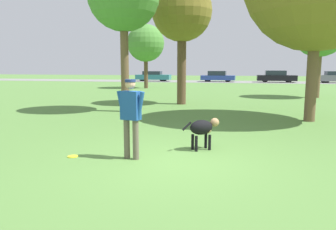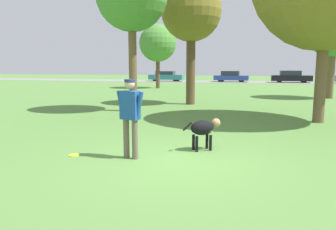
{
  "view_description": "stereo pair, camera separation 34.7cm",
  "coord_description": "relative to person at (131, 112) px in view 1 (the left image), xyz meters",
  "views": [
    {
      "loc": [
        1.27,
        -6.55,
        2.0
      ],
      "look_at": [
        -0.26,
        0.55,
        0.9
      ],
      "focal_mm": 35.0,
      "sensor_mm": 36.0,
      "label": 1
    },
    {
      "loc": [
        1.61,
        -6.47,
        2.0
      ],
      "look_at": [
        -0.26,
        0.55,
        0.9
      ],
      "focal_mm": 35.0,
      "sensor_mm": 36.0,
      "label": 2
    }
  ],
  "objects": [
    {
      "name": "frisbee",
      "position": [
        -1.32,
        -0.14,
        -1.01
      ],
      "size": [
        0.23,
        0.23,
        0.02
      ],
      "color": "yellow",
      "rests_on": "ground_plane"
    },
    {
      "name": "parked_car_teal",
      "position": [
        -8.57,
        34.59,
        -0.37
      ],
      "size": [
        4.44,
        1.78,
        1.29
      ],
      "rotation": [
        0.0,
        0.0,
        0.02
      ],
      "color": "teal",
      "rests_on": "ground_plane"
    },
    {
      "name": "tree_far_left",
      "position": [
        -5.84,
        21.67,
        2.92
      ],
      "size": [
        3.26,
        3.26,
        5.59
      ],
      "color": "brown",
      "rests_on": "ground_plane"
    },
    {
      "name": "tree_mid_center",
      "position": [
        -0.67,
        10.27,
        3.62
      ],
      "size": [
        3.05,
        3.05,
        6.24
      ],
      "color": "brown",
      "rests_on": "ground_plane"
    },
    {
      "name": "person",
      "position": [
        0.0,
        0.0,
        0.0
      ],
      "size": [
        0.68,
        0.3,
        1.72
      ],
      "rotation": [
        0.0,
        0.0,
        -0.23
      ],
      "color": "#665B4C",
      "rests_on": "ground_plane"
    },
    {
      "name": "tree_far_right",
      "position": [
        7.02,
        15.47,
        3.12
      ],
      "size": [
        3.31,
        3.31,
        5.83
      ],
      "color": "brown",
      "rests_on": "ground_plane"
    },
    {
      "name": "far_road_strip",
      "position": [
        0.95,
        34.94,
        -1.01
      ],
      "size": [
        120.0,
        6.0,
        0.01
      ],
      "color": "gray",
      "rests_on": "ground_plane"
    },
    {
      "name": "ground_plane",
      "position": [
        0.95,
        -0.02,
        -1.02
      ],
      "size": [
        120.0,
        120.0,
        0.0
      ],
      "primitive_type": "plane",
      "color": "#56843D"
    },
    {
      "name": "parked_car_black",
      "position": [
        6.67,
        34.92,
        -0.34
      ],
      "size": [
        4.56,
        1.82,
        1.41
      ],
      "rotation": [
        0.0,
        0.0,
        -0.01
      ],
      "color": "black",
      "rests_on": "ground_plane"
    },
    {
      "name": "parked_car_blue",
      "position": [
        -0.31,
        34.78,
        -0.36
      ],
      "size": [
        4.24,
        1.91,
        1.34
      ],
      "rotation": [
        0.0,
        0.0,
        -0.05
      ],
      "color": "#284293",
      "rests_on": "ground_plane"
    },
    {
      "name": "dog",
      "position": [
        1.43,
        1.1,
        -0.5
      ],
      "size": [
        0.88,
        0.65,
        0.75
      ],
      "rotation": [
        0.0,
        0.0,
        0.59
      ],
      "color": "black",
      "rests_on": "ground_plane"
    }
  ]
}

